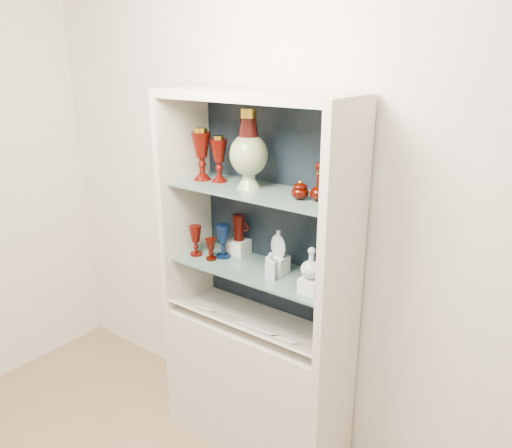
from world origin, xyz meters
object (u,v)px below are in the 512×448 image
Objects in this scene: ruby_goblet_small at (211,249)px; clear_square_bottle at (271,266)px; cameo_medallion at (344,253)px; ruby_decanter_a at (319,179)px; flat_flask at (278,243)px; pedestal_lamp_right at (219,159)px; pedestal_lamp_left at (202,154)px; ruby_decanter_b at (339,184)px; enamel_urn at (249,149)px; ruby_goblet_tall at (196,241)px; cobalt_goblet at (223,241)px; ruby_pitcher at (239,227)px; clear_round_decanter at (311,264)px; lidded_bowl at (300,189)px.

clear_square_bottle is (0.40, -0.01, 0.01)m from ruby_goblet_small.
ruby_goblet_small is 0.73m from cameo_medallion.
ruby_goblet_small is (-0.61, -0.06, -0.46)m from ruby_decanter_a.
cameo_medallion is at bearing 39.19° from ruby_decanter_a.
flat_flask reaches higher than clear_square_bottle.
ruby_decanter_a reaches higher than cameo_medallion.
pedestal_lamp_left is at bearing -167.52° from pedestal_lamp_right.
ruby_goblet_small is at bearing -28.79° from pedestal_lamp_left.
flat_flask is at bearing 176.94° from ruby_decanter_b.
ruby_goblet_tall is (-0.33, -0.06, -0.53)m from enamel_urn.
ruby_pitcher is (0.03, 0.09, 0.06)m from cobalt_goblet.
pedestal_lamp_left is at bearing 173.59° from clear_square_bottle.
flat_flask is 0.26m from clear_round_decanter.
pedestal_lamp_left is at bearing -163.34° from flat_flask.
lidded_bowl is 0.50× the size of cobalt_goblet.
enamel_urn is 1.92× the size of ruby_decanter_a.
enamel_urn is 4.20× the size of lidded_bowl.
flat_flask is 0.97× the size of clear_round_decanter.
ruby_goblet_small is 0.81× the size of clear_round_decanter.
ruby_decanter_a is at bearing -159.12° from cameo_medallion.
pedestal_lamp_left is at bearing 178.89° from lidded_bowl.
ruby_goblet_tall is (-0.82, -0.05, -0.43)m from ruby_decanter_b.
ruby_decanter_b reaches higher than ruby_pitcher.
clear_round_decanter is at bearing -139.79° from ruby_decanter_b.
ruby_pitcher is (-0.46, 0.12, -0.31)m from lidded_bowl.
enamel_urn reaches higher than pedestal_lamp_left.
ruby_decanter_b is 1.33× the size of flat_flask.
ruby_pitcher is (-0.65, 0.10, -0.36)m from ruby_decanter_b.
ruby_pitcher is (0.07, 0.16, 0.09)m from ruby_goblet_small.
ruby_decanter_a is at bearing 176.90° from ruby_decanter_b.
clear_round_decanter is at bearing -135.32° from cameo_medallion.
ruby_decanter_a is at bearing -0.59° from cobalt_goblet.
ruby_decanter_a is 1.40× the size of ruby_pitcher.
pedestal_lamp_left is at bearing 65.36° from ruby_goblet_tall.
clear_round_decanter is at bearing -26.98° from lidded_bowl.
ruby_decanter_a is 0.10m from ruby_decanter_b.
lidded_bowl is (0.51, -0.03, -0.07)m from pedestal_lamp_right.
lidded_bowl reaches higher than cobalt_goblet.
ruby_pitcher is at bearing 69.14° from cobalt_goblet.
clear_square_bottle is 0.96× the size of clear_round_decanter.
pedestal_lamp_left is 1.62× the size of ruby_goblet_tall.
flat_flask is (0.17, 0.02, -0.45)m from enamel_urn.
ruby_goblet_small is (-0.21, -0.06, -0.55)m from enamel_urn.
ruby_goblet_tall is 1.41× the size of ruby_goblet_small.
clear_round_decanter is 1.16× the size of cameo_medallion.
cobalt_goblet is 1.56× the size of ruby_goblet_small.
enamel_urn reaches higher than flat_flask.
lidded_bowl is 0.34m from flat_flask.
pedestal_lamp_right reaches higher than ruby_decanter_a.
pedestal_lamp_left reaches higher than cameo_medallion.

